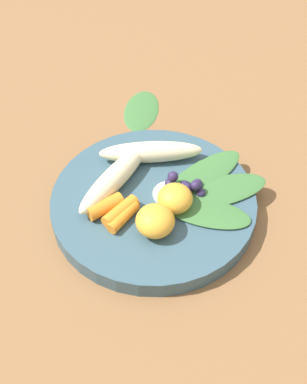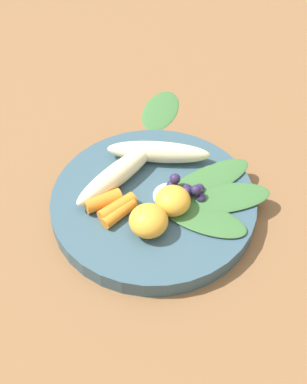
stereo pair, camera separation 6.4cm
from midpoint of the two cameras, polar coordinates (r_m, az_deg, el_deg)
The scene contains 15 objects.
ground_plane at distance 0.66m, azimuth -2.75°, elevation -2.10°, with size 2.40×2.40×0.00m, color brown.
bowl at distance 0.65m, azimuth -2.79°, elevation -1.43°, with size 0.26×0.26×0.02m, color #385666.
banana_peeled_left at distance 0.65m, azimuth -7.25°, elevation 1.36°, with size 0.14×0.03×0.03m, color beige.
banana_peeled_right at distance 0.68m, azimuth -2.97°, elevation 4.35°, with size 0.14×0.03×0.03m, color beige.
orange_segment_near at distance 0.62m, azimuth -0.52°, elevation -0.88°, with size 0.04×0.04×0.03m, color #F4A833.
orange_segment_far at distance 0.60m, azimuth -2.86°, elevation -3.41°, with size 0.05×0.05×0.03m, color #F4A833.
carrot_front at distance 0.63m, azimuth -8.31°, elevation -1.77°, with size 0.02×0.02×0.05m, color orange.
carrot_mid_left at distance 0.62m, azimuth -6.86°, elevation -2.10°, with size 0.02×0.02×0.05m, color orange.
carrot_mid_right at distance 0.62m, azimuth -6.35°, elevation -2.92°, with size 0.01×0.01×0.05m, color orange.
blueberry_pile at distance 0.65m, azimuth 0.71°, elevation 0.59°, with size 0.05×0.04×0.03m.
coconut_shred_patch at distance 0.65m, azimuth -0.99°, elevation -0.37°, with size 0.04×0.04×0.00m, color white.
kale_leaf_left at distance 0.63m, azimuth 3.09°, elevation -2.46°, with size 0.11×0.05×0.01m, color #3D7038.
kale_leaf_right at distance 0.65m, azimuth 4.67°, elevation -0.02°, with size 0.13×0.05×0.01m, color #3D7038.
kale_leaf_rear at distance 0.67m, azimuth 2.80°, elevation 1.73°, with size 0.13×0.05×0.01m, color #3D7038.
kale_leaf_stray at distance 0.81m, azimuth -3.64°, elevation 9.06°, with size 0.10×0.05×0.01m, color #3D7038.
Camera 1 is at (-0.34, 0.26, 0.50)m, focal length 47.84 mm.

